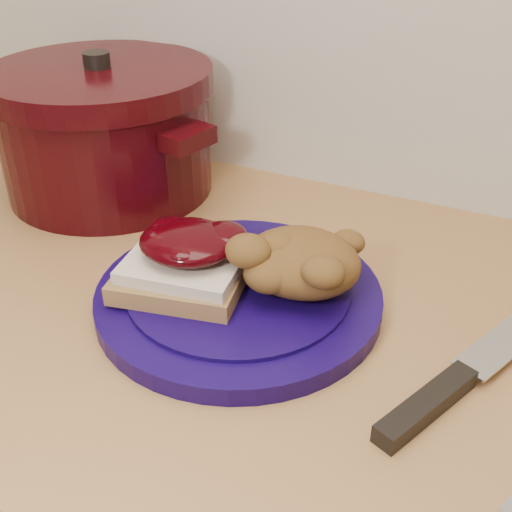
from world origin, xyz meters
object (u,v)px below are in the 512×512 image
at_px(dutch_oven, 106,129).
at_px(pepper_grinder, 157,130).
at_px(chef_knife, 456,382).
at_px(plate, 239,297).

bearing_deg(dutch_oven, pepper_grinder, 56.77).
bearing_deg(pepper_grinder, dutch_oven, -123.23).
relative_size(chef_knife, pepper_grinder, 2.15).
bearing_deg(pepper_grinder, plate, -43.70).
bearing_deg(chef_knife, pepper_grinder, 83.96).
xyz_separation_m(chef_knife, pepper_grinder, (-0.46, 0.26, 0.06)).
bearing_deg(dutch_oven, plate, -31.26).
relative_size(plate, chef_knife, 0.98).
relative_size(dutch_oven, pepper_grinder, 2.54).
distance_m(chef_knife, pepper_grinder, 0.54).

